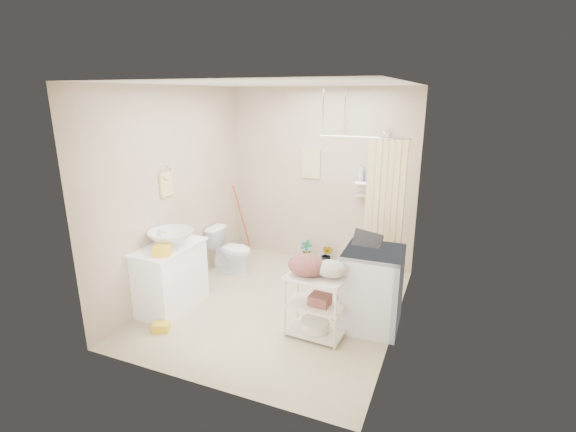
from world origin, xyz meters
name	(u,v)px	position (x,y,z in m)	size (l,w,h in m)	color
floor	(278,305)	(0.00, 0.00, 0.00)	(3.20, 3.20, 0.00)	#C1B691
ceiling	(276,84)	(0.00, 0.00, 2.60)	(2.80, 3.20, 0.04)	silver
wall_back	(321,178)	(0.00, 1.60, 1.30)	(2.80, 0.04, 2.60)	#C0AD94
wall_front	(196,249)	(0.00, -1.60, 1.30)	(2.80, 0.04, 2.60)	#C0AD94
wall_left	(176,192)	(-1.40, 0.00, 1.30)	(0.04, 3.20, 2.60)	#C0AD94
wall_right	(402,216)	(1.40, 0.00, 1.30)	(0.04, 3.20, 2.60)	#C0AD94
vanity	(171,277)	(-1.16, -0.52, 0.39)	(0.50, 0.90, 0.79)	white
sink	(171,238)	(-1.14, -0.49, 0.88)	(0.53, 0.53, 0.18)	silver
counter_basket	(162,251)	(-1.04, -0.78, 0.84)	(0.19, 0.15, 0.11)	gold
floor_basket	(161,325)	(-0.94, -1.02, 0.07)	(0.25, 0.19, 0.13)	yellow
toilet	(231,250)	(-1.04, 0.68, 0.33)	(0.36, 0.64, 0.65)	white
mop	(240,218)	(-1.30, 1.45, 0.56)	(0.11, 0.11, 1.12)	red
potted_plant_a	(306,252)	(-0.13, 1.37, 0.18)	(0.19, 0.13, 0.37)	#9B4021
potted_plant_b	(327,255)	(0.18, 1.41, 0.17)	(0.18, 0.15, 0.33)	brown
hanging_towel	(311,164)	(-0.15, 1.58, 1.50)	(0.28, 0.03, 0.42)	beige
towel_ring	(166,182)	(-1.38, -0.20, 1.47)	(0.04, 0.22, 0.34)	#E6CC83
tp_holder	(184,235)	(-1.36, 0.05, 0.72)	(0.08, 0.12, 0.14)	white
shower	(369,209)	(0.85, 1.05, 1.05)	(1.10, 1.10, 2.10)	silver
shampoo_bottle_a	(361,173)	(0.62, 1.52, 1.43)	(0.09, 0.09, 0.23)	silver
shampoo_bottle_b	(369,174)	(0.73, 1.54, 1.41)	(0.08, 0.09, 0.19)	#4E62B2
washing_machine	(372,288)	(1.14, -0.02, 0.45)	(0.61, 0.63, 0.90)	silver
laundry_rack	(315,300)	(0.64, -0.46, 0.42)	(0.60, 0.35, 0.83)	beige
ironing_board	(357,278)	(0.98, -0.05, 0.56)	(0.31, 0.09, 1.11)	black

